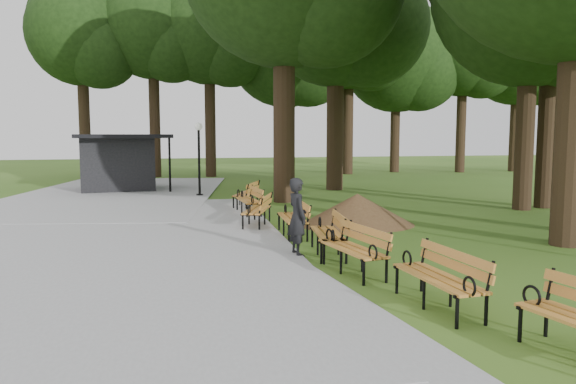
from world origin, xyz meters
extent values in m
plane|color=#365D1A|center=(0.00, 0.00, 0.00)|extent=(100.00, 100.00, 0.00)
cube|color=#959598|center=(-4.00, 3.00, 0.03)|extent=(12.00, 38.00, 0.06)
imported|color=black|center=(-0.20, 0.89, 0.81)|extent=(0.47, 0.65, 1.63)
cylinder|color=black|center=(-1.45, 12.43, 1.38)|extent=(0.10, 0.10, 2.75)
sphere|color=white|center=(-1.45, 12.43, 2.85)|extent=(0.32, 0.32, 0.32)
cone|color=#47301C|center=(2.37, 4.27, 0.44)|extent=(2.72, 2.72, 0.88)
cylinder|color=black|center=(6.02, 0.54, 3.52)|extent=(0.70, 0.70, 7.04)
cylinder|color=black|center=(8.88, 5.99, 3.32)|extent=(0.60, 0.60, 6.64)
cylinder|color=black|center=(1.53, 9.89, 3.99)|extent=(0.80, 0.80, 7.98)
cylinder|color=black|center=(4.79, 13.83, 3.76)|extent=(0.76, 0.76, 7.52)
sphere|color=black|center=(4.79, 13.83, 8.23)|extent=(7.14, 7.14, 7.14)
cylinder|color=black|center=(9.91, 6.29, 3.54)|extent=(0.56, 0.56, 7.08)
camera|label=1|loc=(-2.88, -9.87, 2.50)|focal=33.77mm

